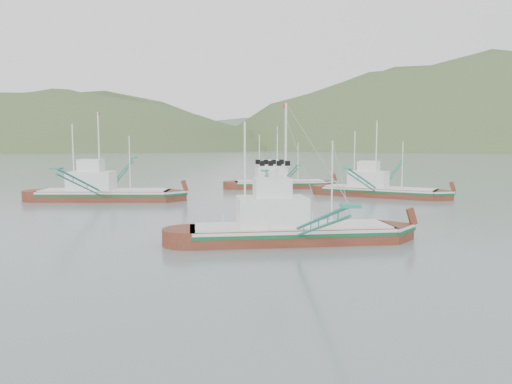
{
  "coord_description": "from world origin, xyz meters",
  "views": [
    {
      "loc": [
        2.21,
        -36.11,
        7.57
      ],
      "look_at": [
        0.0,
        6.0,
        3.2
      ],
      "focal_mm": 35.0,
      "sensor_mm": 36.0,
      "label": 1
    }
  ],
  "objects_px": {
    "main_boat": "(289,217)",
    "bg_boat_left": "(103,188)",
    "bg_boat_far": "(279,177)",
    "bg_boat_right": "(378,180)"
  },
  "relations": [
    {
      "from": "main_boat",
      "to": "bg_boat_far",
      "type": "bearing_deg",
      "value": 81.13
    },
    {
      "from": "bg_boat_left",
      "to": "bg_boat_far",
      "type": "height_order",
      "value": "bg_boat_left"
    },
    {
      "from": "main_boat",
      "to": "bg_boat_left",
      "type": "distance_m",
      "value": 33.84
    },
    {
      "from": "main_boat",
      "to": "bg_boat_left",
      "type": "xyz_separation_m",
      "value": [
        -23.17,
        24.67,
        -0.27
      ]
    },
    {
      "from": "main_boat",
      "to": "bg_boat_left",
      "type": "height_order",
      "value": "bg_boat_left"
    },
    {
      "from": "bg_boat_far",
      "to": "bg_boat_right",
      "type": "height_order",
      "value": "bg_boat_right"
    },
    {
      "from": "bg_boat_left",
      "to": "bg_boat_far",
      "type": "bearing_deg",
      "value": 35.77
    },
    {
      "from": "bg_boat_left",
      "to": "bg_boat_right",
      "type": "distance_m",
      "value": 36.18
    },
    {
      "from": "main_boat",
      "to": "bg_boat_far",
      "type": "relative_size",
      "value": 1.05
    },
    {
      "from": "bg_boat_left",
      "to": "bg_boat_far",
      "type": "xyz_separation_m",
      "value": [
        22.13,
        17.68,
        0.15
      ]
    }
  ]
}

